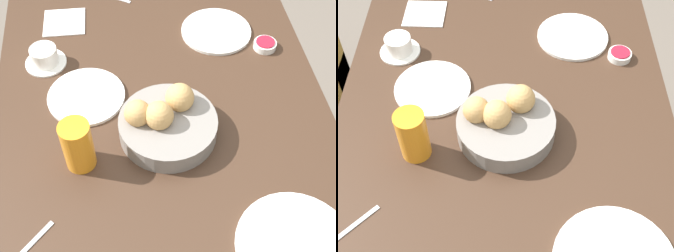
# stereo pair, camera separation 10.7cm
# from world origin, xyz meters

# --- Properties ---
(ground_plane) EXTENTS (10.00, 10.00, 0.00)m
(ground_plane) POSITION_xyz_m (0.00, 0.00, 0.00)
(ground_plane) COLOR #6B6056
(dining_table) EXTENTS (1.38, 0.91, 0.77)m
(dining_table) POSITION_xyz_m (0.00, 0.00, 0.67)
(dining_table) COLOR #3D281C
(dining_table) RESTS_ON ground_plane
(bread_basket) EXTENTS (0.25, 0.25, 0.12)m
(bread_basket) POSITION_xyz_m (-0.02, -0.00, 0.81)
(bread_basket) COLOR gray
(bread_basket) RESTS_ON dining_table
(plate_near_right) EXTENTS (0.22, 0.22, 0.01)m
(plate_near_right) POSITION_xyz_m (0.35, -0.21, 0.77)
(plate_near_right) COLOR white
(plate_near_right) RESTS_ON dining_table
(plate_far_center) EXTENTS (0.21, 0.21, 0.01)m
(plate_far_center) POSITION_xyz_m (0.13, 0.20, 0.77)
(plate_far_center) COLOR white
(plate_far_center) RESTS_ON dining_table
(juice_glass) EXTENTS (0.07, 0.07, 0.14)m
(juice_glass) POSITION_xyz_m (-0.09, 0.22, 0.84)
(juice_glass) COLOR orange
(juice_glass) RESTS_ON dining_table
(coffee_cup) EXTENTS (0.12, 0.12, 0.06)m
(coffee_cup) POSITION_xyz_m (0.28, 0.32, 0.79)
(coffee_cup) COLOR white
(coffee_cup) RESTS_ON dining_table
(jam_bowl_berry) EXTENTS (0.07, 0.07, 0.03)m
(jam_bowl_berry) POSITION_xyz_m (0.26, -0.34, 0.78)
(jam_bowl_berry) COLOR white
(jam_bowl_berry) RESTS_ON dining_table
(spoon_coffee) EXTENTS (0.10, 0.10, 0.00)m
(spoon_coffee) POSITION_xyz_m (-0.29, 0.33, 0.77)
(spoon_coffee) COLOR #B7B7BC
(spoon_coffee) RESTS_ON dining_table
(napkin) EXTENTS (0.13, 0.13, 0.00)m
(napkin) POSITION_xyz_m (0.46, 0.27, 0.77)
(napkin) COLOR white
(napkin) RESTS_ON dining_table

